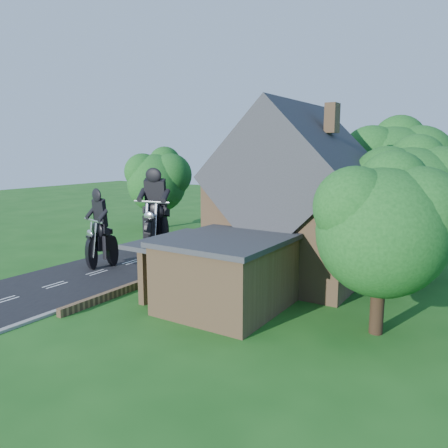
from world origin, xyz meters
The scene contains 19 objects.
ground centered at (0.00, 0.00, 0.00)m, with size 120.00×120.00×0.00m, color #195016.
road centered at (0.00, 0.00, 0.01)m, with size 7.00×80.00×0.02m, color black.
kerb centered at (3.65, 0.00, 0.06)m, with size 0.30×80.00×0.12m, color gray.
garden_wall centered at (4.30, 5.00, 0.20)m, with size 0.30×22.00×0.40m, color olive.
house centered at (10.49, 6.00, 4.34)m, with size 9.54×8.64×10.24m.
annex centered at (9.87, -0.80, 1.77)m, with size 7.05×5.94×3.44m.
tree_annex_side centered at (17.13, 0.10, 4.69)m, with size 5.64×5.20×7.48m.
tree_house_right centered at (16.65, 8.62, 5.19)m, with size 6.51×6.00×8.40m.
tree_behind_house centered at (14.18, 16.14, 6.23)m, with size 7.81×7.20×10.08m.
tree_behind_left centered at (8.16, 17.13, 5.73)m, with size 6.94×6.40×9.16m.
tree_far_road centered at (-6.86, 14.11, 4.84)m, with size 6.08×5.60×7.84m.
shrub_a centered at (5.30, -1.00, 0.55)m, with size 0.90×0.90×1.10m, color #143811.
shrub_b centered at (5.30, 1.50, 0.55)m, with size 0.90×0.90×1.10m, color #143811.
shrub_c centered at (5.30, 4.00, 0.55)m, with size 0.90×0.90×1.10m, color #143811.
shrub_d centered at (5.30, 9.00, 0.55)m, with size 0.90×0.90×1.10m, color #143811.
shrub_e centered at (5.30, 11.50, 0.55)m, with size 0.90×0.90×1.10m, color #143811.
shrub_f centered at (5.30, 14.00, 0.55)m, with size 0.90×0.90×1.10m, color #143811.
motorcycle_lead centered at (-0.62, 1.02, 0.77)m, with size 0.42×1.65×1.54m, color black, non-canonical shape.
motorcycle_follow centered at (-0.75, 6.43, 0.93)m, with size 0.51×2.00×1.86m, color black, non-canonical shape.
Camera 1 is at (20.66, -17.74, 7.46)m, focal length 35.00 mm.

